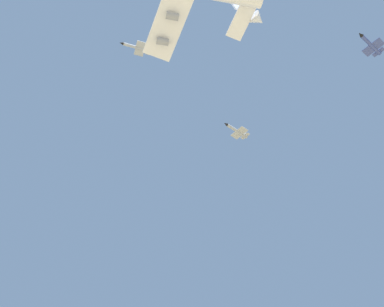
# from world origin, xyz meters

# --- Properties ---
(chase_jet_lead) EXTENTS (9.82, 14.77, 4.00)m
(chase_jet_lead) POSITION_xyz_m (-9.79, -12.17, 137.04)
(chase_jet_lead) COLOR #999EA3
(chase_jet_left_wing) EXTENTS (9.88, 14.75, 4.00)m
(chase_jet_left_wing) POSITION_xyz_m (-73.90, 7.99, 141.66)
(chase_jet_left_wing) COLOR #38478C
(chase_jet_trailing) EXTENTS (13.32, 12.30, 4.00)m
(chase_jet_trailing) POSITION_xyz_m (23.41, 32.21, 166.19)
(chase_jet_trailing) COLOR #999EA3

